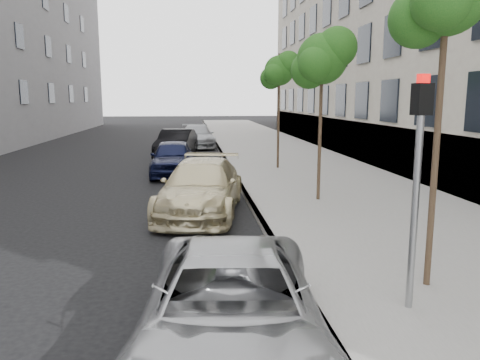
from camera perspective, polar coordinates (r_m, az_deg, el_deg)
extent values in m
plane|color=black|center=(6.15, -0.13, -20.31)|extent=(160.00, 160.00, 0.00)
cube|color=gray|center=(29.83, 3.33, 4.07)|extent=(6.40, 72.00, 0.14)
cube|color=#9E9B93|center=(29.49, -2.69, 4.01)|extent=(0.15, 72.00, 0.14)
cylinder|color=#38281C|center=(7.76, 22.98, 6.30)|extent=(0.10, 0.10, 5.14)
sphere|color=#155517|center=(7.92, 20.88, 17.90)|extent=(0.89, 0.89, 0.89)
cylinder|color=#38281C|center=(13.81, 9.77, 7.38)|extent=(0.10, 0.10, 4.76)
sphere|color=#155517|center=(13.85, 9.98, 14.34)|extent=(1.43, 1.43, 1.43)
sphere|color=#155517|center=(13.78, 11.71, 15.56)|extent=(1.14, 1.14, 1.14)
sphere|color=#155517|center=(13.99, 8.44, 13.10)|extent=(1.07, 1.07, 1.07)
cylinder|color=#38281C|center=(20.14, 4.71, 8.31)|extent=(0.10, 0.10, 4.81)
sphere|color=#155517|center=(20.17, 4.79, 13.15)|extent=(1.25, 1.25, 1.25)
sphere|color=#155517|center=(20.06, 5.92, 14.01)|extent=(1.00, 1.00, 1.00)
sphere|color=#155517|center=(20.34, 3.79, 12.29)|extent=(0.94, 0.94, 0.94)
cylinder|color=#939699|center=(6.94, 20.50, -3.95)|extent=(0.10, 0.10, 2.73)
cube|color=black|center=(6.75, 21.32, 9.15)|extent=(0.27, 0.23, 0.42)
cube|color=red|center=(6.76, 21.46, 11.44)|extent=(0.16, 0.13, 0.12)
imported|color=#9D9FA2|center=(5.74, -1.04, -15.37)|extent=(2.53, 4.79, 1.28)
imported|color=beige|center=(12.73, -4.74, -0.89)|extent=(2.83, 5.21, 1.43)
imported|color=black|center=(19.23, -8.20, 2.71)|extent=(1.74, 4.24, 1.44)
imported|color=black|center=(24.87, -7.76, 4.40)|extent=(2.31, 4.73, 1.49)
imported|color=#94969B|center=(30.16, -5.21, 5.33)|extent=(2.29, 5.01, 1.42)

